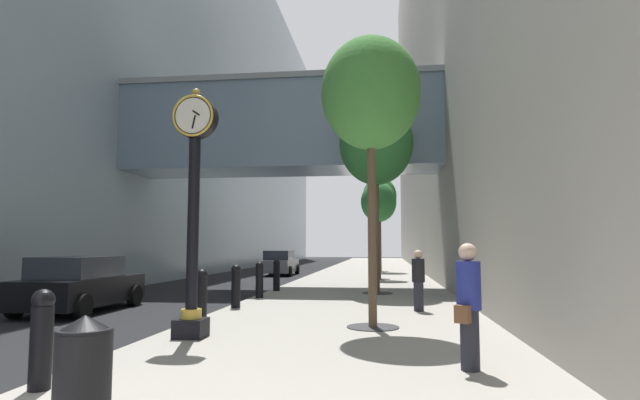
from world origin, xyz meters
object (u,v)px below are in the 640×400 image
bollard_fifth (259,279)px  bollard_sixth (277,274)px  bollard_nearest (42,337)px  bollard_fourth (236,285)px  pedestrian_by_clock (418,279)px  trash_bin (83,370)px  street_tree_mid_near (376,144)px  car_black_mid (80,285)px  street_clock (194,198)px  street_tree_far (380,197)px  street_tree_mid_far (379,203)px  bollard_third (201,294)px  street_tree_near (371,95)px  car_grey_near (280,263)px  pedestrian_walking (469,302)px

bollard_fifth → bollard_sixth: bearing=90.0°
bollard_nearest → bollard_fourth: size_ratio=1.00×
bollard_sixth → pedestrian_by_clock: pedestrian_by_clock is taller
trash_bin → street_tree_mid_near: bearing=79.6°
bollard_sixth → car_black_mid: 7.28m
street_clock → bollard_fifth: size_ratio=4.01×
street_tree_mid_near → street_tree_far: size_ratio=1.12×
bollard_fourth → street_clock: bearing=-83.9°
street_tree_far → bollard_fifth: bearing=-102.2°
bollard_fifth → bollard_fourth: bearing=-90.0°
street_tree_mid_far → pedestrian_by_clock: bearing=-84.9°
bollard_fourth → bollard_fifth: 2.71m
bollard_fourth → bollard_nearest: bearing=-90.0°
bollard_third → pedestrian_by_clock: (4.99, 2.62, 0.22)m
street_clock → street_tree_near: 4.42m
street_tree_far → trash_bin: (-2.60, -29.77, -4.47)m
bollard_fourth → trash_bin: bearing=-82.3°
bollard_nearest → street_tree_near: bearing=53.4°
bollard_fifth → car_black_mid: size_ratio=0.28×
street_tree_far → car_grey_near: bearing=-159.0°
street_tree_far → bollard_fourth: bearing=-100.6°
street_clock → street_tree_far: (3.36, 25.07, 2.39)m
street_tree_mid_near → street_tree_mid_far: size_ratio=1.40×
street_tree_near → trash_bin: size_ratio=5.99×
bollard_fourth → car_black_mid: bearing=-175.7°
trash_bin → bollard_fourth: bearing=97.7°
bollard_sixth → street_tree_mid_near: size_ratio=0.17×
street_tree_near → street_tree_far: 23.45m
bollard_third → street_tree_far: 23.92m
street_clock → street_tree_mid_near: 10.42m
bollard_nearest → street_tree_mid_far: bearing=79.5°
street_clock → bollard_third: street_clock is taller
bollard_sixth → street_tree_far: size_ratio=0.19×
bollard_third → street_tree_far: size_ratio=0.19×
pedestrian_by_clock → car_black_mid: pedestrian_by_clock is taller
street_tree_near → car_black_mid: size_ratio=1.49×
bollard_third → bollard_sixth: same height
car_black_mid → street_tree_far: bearing=68.3°
bollard_nearest → street_tree_far: street_tree_far is taller
street_tree_mid_near → car_black_mid: street_tree_mid_near is taller
bollard_sixth → car_black_mid: bearing=-127.6°
street_tree_near → street_tree_far: street_tree_far is taller
bollard_third → street_tree_near: street_tree_near is taller
street_clock → bollard_nearest: street_clock is taller
bollard_nearest → car_black_mid: 8.98m
street_tree_mid_far → bollard_third: bearing=-104.0°
bollard_third → bollard_fourth: size_ratio=1.00×
bollard_fourth → bollard_fifth: same height
street_clock → street_tree_far: size_ratio=0.75×
bollard_third → pedestrian_walking: size_ratio=0.68×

